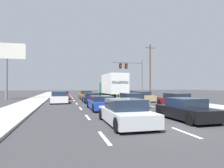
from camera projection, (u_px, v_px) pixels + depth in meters
ground_plane at (92, 98)px, 33.56m from camera, size 140.00×140.00×0.00m
sidewalk_right at (151, 98)px, 30.74m from camera, size 2.86×80.00×0.14m
sidewalk_left at (36, 100)px, 26.69m from camera, size 2.86×80.00×0.14m
lane_markings at (96, 99)px, 29.93m from camera, size 6.94×57.00×0.01m
car_red at (63, 95)px, 29.66m from camera, size 1.94×4.30×1.23m
car_white at (59, 98)px, 22.77m from camera, size 2.01×4.51×1.35m
car_orange at (86, 95)px, 30.01m from camera, size 1.86×4.29×1.25m
car_navy at (91, 98)px, 23.53m from camera, size 1.92×4.02×1.12m
car_blue at (101, 103)px, 16.29m from camera, size 1.96×4.45×1.13m
car_silver at (125, 113)px, 9.91m from camera, size 2.00×4.46×1.27m
box_truck at (113, 85)px, 27.81m from camera, size 2.61×7.75×3.59m
car_gray at (131, 100)px, 18.85m from camera, size 2.05×4.38×1.27m
car_black at (186, 110)px, 11.14m from camera, size 1.89×4.06×1.24m
car_yellow at (127, 95)px, 32.04m from camera, size 1.90×4.47×1.23m
car_tan at (142, 97)px, 25.29m from camera, size 1.91×4.72×1.27m
car_maroon at (176, 101)px, 17.62m from camera, size 1.85×4.10×1.30m
traffic_signal_mast at (130, 69)px, 37.67m from camera, size 6.16×0.69×7.08m
utility_pole_mid at (150, 70)px, 35.41m from camera, size 1.80×0.28×9.44m
roadside_billboard at (7, 58)px, 28.69m from camera, size 5.17×0.36×8.23m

